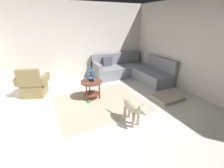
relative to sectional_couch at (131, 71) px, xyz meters
name	(u,v)px	position (x,y,z in m)	size (l,w,h in m)	color
ground_plane	(106,120)	(-1.99, -2.02, -0.34)	(6.00, 6.00, 0.10)	silver
wall_back	(72,43)	(-1.99, 0.92, 1.06)	(6.00, 0.12, 2.70)	silver
wall_right	(202,50)	(0.95, -2.02, 1.06)	(0.12, 6.00, 2.70)	silver
area_rug	(101,103)	(-1.84, -1.32, -0.28)	(2.30, 1.90, 0.01)	#BCAD93
sectional_couch	(131,71)	(0.00, 0.00, 0.00)	(2.20, 2.25, 0.88)	gray
armchair	(34,85)	(-3.43, -0.02, 0.03)	(0.96, 0.84, 0.88)	olive
side_table	(92,85)	(-1.95, -0.96, 0.13)	(0.60, 0.60, 0.54)	brown
torus_sculpture	(91,75)	(-1.95, -0.96, 0.42)	(0.28, 0.08, 0.33)	black
dog_bed_mat	(167,97)	(-0.01, -1.94, -0.24)	(0.80, 0.60, 0.09)	#B2A38E
dog	(133,108)	(-1.54, -2.45, 0.09)	(0.26, 0.85, 0.63)	beige
dog_toy_ball	(89,101)	(-2.12, -1.17, -0.24)	(0.09, 0.09, 0.09)	green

